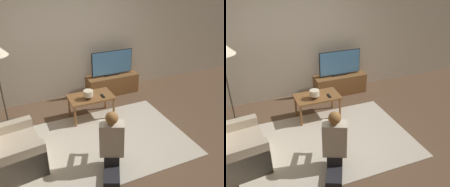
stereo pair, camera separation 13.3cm
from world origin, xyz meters
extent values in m
plane|color=brown|center=(0.00, 0.00, 0.00)|extent=(10.00, 10.00, 0.00)
cube|color=beige|center=(0.00, 1.93, 1.30)|extent=(10.00, 0.06, 2.60)
cube|color=beige|center=(0.00, 0.00, 0.01)|extent=(2.85, 1.92, 0.02)
cube|color=brown|center=(0.91, 1.64, 0.22)|extent=(1.18, 0.39, 0.45)
cube|color=black|center=(0.91, 1.64, 0.47)|extent=(0.33, 0.08, 0.04)
cube|color=black|center=(0.91, 1.65, 0.75)|extent=(0.96, 0.03, 0.55)
cube|color=#4C8CC6|center=(0.91, 1.64, 0.75)|extent=(0.93, 0.04, 0.52)
cube|color=brown|center=(0.11, 0.84, 0.45)|extent=(0.85, 0.51, 0.04)
cylinder|color=brown|center=(-0.27, 0.63, 0.21)|extent=(0.04, 0.04, 0.43)
cylinder|color=brown|center=(0.49, 0.63, 0.21)|extent=(0.04, 0.04, 0.43)
cylinder|color=brown|center=(-0.27, 1.05, 0.21)|extent=(0.04, 0.04, 0.43)
cylinder|color=brown|center=(0.49, 1.05, 0.21)|extent=(0.04, 0.04, 0.43)
cylinder|color=#4C4233|center=(-1.41, 1.25, 0.01)|extent=(0.28, 0.28, 0.03)
cylinder|color=#4C4233|center=(-1.41, 1.25, 0.79)|extent=(0.03, 0.03, 1.53)
cube|color=#B7A88E|center=(-1.38, -0.01, 0.21)|extent=(0.85, 0.92, 0.42)
cube|color=#B7A88E|center=(-1.33, -0.36, 0.28)|extent=(0.77, 0.23, 0.56)
cube|color=#B7A88E|center=(-1.42, 0.33, 0.28)|extent=(0.77, 0.23, 0.56)
cube|color=#232328|center=(-0.16, -0.77, 0.07)|extent=(0.40, 0.53, 0.11)
cube|color=#232328|center=(-0.08, -0.59, 0.20)|extent=(0.30, 0.31, 0.14)
cube|color=beige|center=(-0.08, -0.59, 0.52)|extent=(0.39, 0.32, 0.51)
sphere|color=tan|center=(-0.08, -0.59, 0.87)|extent=(0.17, 0.17, 0.17)
sphere|color=#9E6B38|center=(-0.09, -0.61, 0.88)|extent=(0.18, 0.18, 0.18)
cube|color=black|center=(0.07, -0.25, 0.55)|extent=(0.13, 0.09, 0.04)
cylinder|color=beige|center=(0.11, -0.40, 0.55)|extent=(0.19, 0.30, 0.07)
cylinder|color=beige|center=(-0.08, -0.32, 0.55)|extent=(0.19, 0.30, 0.07)
cylinder|color=#4C3823|center=(0.04, 0.76, 0.49)|extent=(0.10, 0.10, 0.06)
cylinder|color=beige|center=(0.04, 0.76, 0.58)|extent=(0.18, 0.18, 0.11)
cube|color=black|center=(0.31, 0.74, 0.47)|extent=(0.04, 0.15, 0.02)
camera|label=1|loc=(-1.21, -3.16, 2.67)|focal=40.00mm
camera|label=2|loc=(-1.09, -3.21, 2.67)|focal=40.00mm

